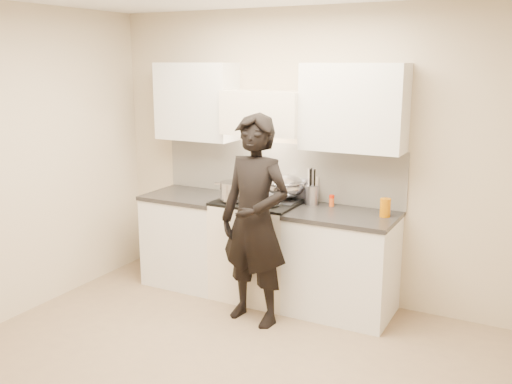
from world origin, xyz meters
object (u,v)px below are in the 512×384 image
(wok, at_px, (284,186))
(utensil_crock, at_px, (312,194))
(counter_right, at_px, (342,263))
(stove, at_px, (259,248))
(person, at_px, (255,221))

(wok, bearing_deg, utensil_crock, 5.07)
(counter_right, bearing_deg, utensil_crock, 155.77)
(counter_right, distance_m, wok, 0.90)
(stove, height_order, wok, wok)
(wok, relative_size, person, 0.29)
(stove, bearing_deg, utensil_crock, 20.27)
(wok, relative_size, utensil_crock, 1.54)
(stove, xyz_separation_m, person, (0.22, -0.50, 0.43))
(utensil_crock, relative_size, person, 0.19)
(stove, xyz_separation_m, counter_right, (0.83, 0.00, -0.01))
(wok, xyz_separation_m, person, (0.03, -0.65, -0.17))
(person, bearing_deg, wok, 100.61)
(counter_right, height_order, wok, wok)
(stove, height_order, person, person)
(utensil_crock, bearing_deg, counter_right, -24.23)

